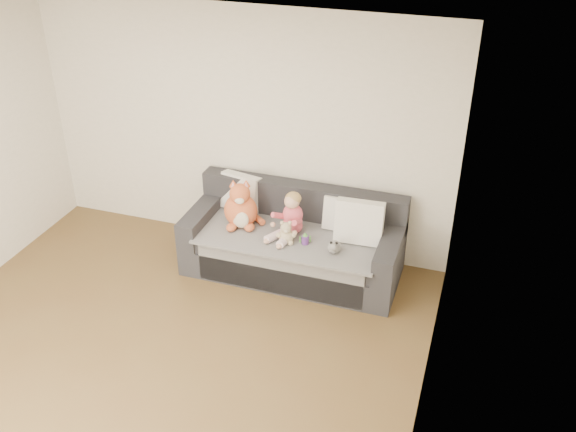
% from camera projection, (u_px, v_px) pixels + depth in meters
% --- Properties ---
extents(room_shell, '(5.00, 5.00, 5.00)m').
position_uv_depth(room_shell, '(142.00, 229.00, 4.97)').
color(room_shell, brown).
rests_on(room_shell, ground).
extents(sofa, '(2.20, 0.94, 0.85)m').
position_uv_depth(sofa, '(294.00, 244.00, 6.62)').
color(sofa, '#27272C').
rests_on(sofa, ground).
extents(cushion_left, '(0.47, 0.28, 0.41)m').
position_uv_depth(cushion_left, '(240.00, 192.00, 6.83)').
color(cushion_left, silver).
rests_on(cushion_left, sofa).
extents(cushion_right_back, '(0.39, 0.19, 0.36)m').
position_uv_depth(cushion_right_back, '(343.00, 214.00, 6.48)').
color(cushion_right_back, silver).
rests_on(cushion_right_back, sofa).
extents(cushion_right_front, '(0.48, 0.23, 0.45)m').
position_uv_depth(cushion_right_front, '(359.00, 222.00, 6.27)').
color(cushion_right_front, silver).
rests_on(cushion_right_front, sofa).
extents(toddler, '(0.32, 0.47, 0.46)m').
position_uv_depth(toddler, '(290.00, 217.00, 6.39)').
color(toddler, '#CF4959').
rests_on(toddler, sofa).
extents(plush_cat, '(0.43, 0.42, 0.54)m').
position_uv_depth(plush_cat, '(241.00, 208.00, 6.54)').
color(plush_cat, '#CC582D').
rests_on(plush_cat, sofa).
extents(teddy_bear, '(0.19, 0.15, 0.25)m').
position_uv_depth(teddy_bear, '(286.00, 234.00, 6.29)').
color(teddy_bear, tan).
rests_on(teddy_bear, sofa).
extents(plush_cow, '(0.13, 0.20, 0.16)m').
position_uv_depth(plush_cow, '(334.00, 247.00, 6.15)').
color(plush_cow, white).
rests_on(plush_cow, sofa).
extents(sippy_cup, '(0.11, 0.09, 0.13)m').
position_uv_depth(sippy_cup, '(305.00, 238.00, 6.29)').
color(sippy_cup, '#5E3186').
rests_on(sippy_cup, sofa).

